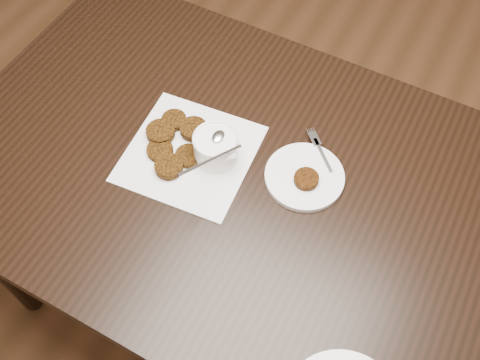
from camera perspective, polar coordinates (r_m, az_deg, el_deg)
name	(u,v)px	position (r m, az deg, el deg)	size (l,w,h in m)	color
floor	(240,319)	(1.84, 0.01, -14.45)	(4.00, 4.00, 0.00)	brown
table	(239,246)	(1.52, -0.12, -7.00)	(1.34, 0.86, 0.75)	black
napkin	(190,154)	(1.23, -5.29, 2.78)	(0.28, 0.28, 0.00)	white
sauce_ramekin	(215,138)	(1.16, -2.65, 4.47)	(0.13, 0.13, 0.14)	white
patty_cluster	(176,144)	(1.23, -6.80, 3.77)	(0.21, 0.21, 0.02)	#63380D
plate_with_patty	(305,175)	(1.19, 6.83, 0.53)	(0.17, 0.17, 0.03)	white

